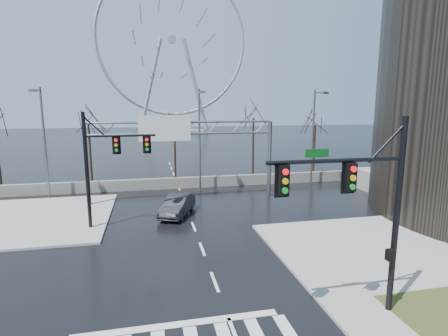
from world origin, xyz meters
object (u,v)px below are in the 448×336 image
object	(u,v)px
signal_mast_near	(367,200)
sign_gantry	(178,143)
signal_mast_far	(104,159)
ferris_wheel	(172,46)
car	(177,205)

from	to	relation	value
signal_mast_near	sign_gantry	xyz separation A→B (m)	(-5.52, 19.00, 0.31)
signal_mast_far	sign_gantry	xyz separation A→B (m)	(5.49, 6.00, 0.35)
signal_mast_near	signal_mast_far	distance (m)	17.03
sign_gantry	ferris_wheel	size ratio (longest dim) A/B	0.32
sign_gantry	signal_mast_near	bearing A→B (deg)	-73.81
signal_mast_near	ferris_wheel	world-z (taller)	ferris_wheel
signal_mast_near	car	bearing A→B (deg)	111.82
ferris_wheel	signal_mast_far	bearing A→B (deg)	-97.20
sign_gantry	ferris_wheel	bearing A→B (deg)	86.16
sign_gantry	car	world-z (taller)	sign_gantry
sign_gantry	car	xyz separation A→B (m)	(-0.49, -3.99, -4.41)
ferris_wheel	car	distance (m)	87.97
signal_mast_near	signal_mast_far	xyz separation A→B (m)	(-11.01, 13.00, -0.04)
signal_mast_near	car	size ratio (longest dim) A/B	1.71
sign_gantry	signal_mast_far	bearing A→B (deg)	-132.47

